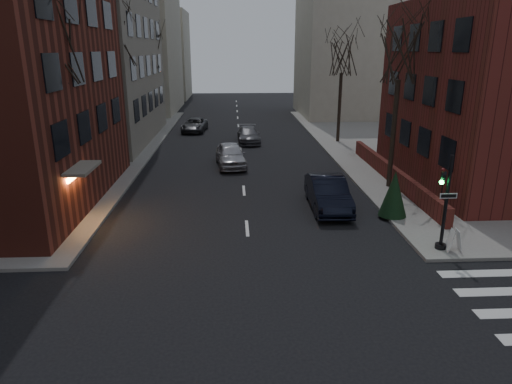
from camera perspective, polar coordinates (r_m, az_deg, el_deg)
low_wall_right at (r=29.78m, az=16.61°, el=2.22°), size 0.35×16.00×1.00m
building_distant_la at (r=64.70m, az=-16.57°, el=17.63°), size 14.00×16.00×18.00m
building_distant_ra at (r=60.13m, az=12.69°, el=17.01°), size 14.00×14.00×16.00m
building_distant_lb at (r=81.03m, az=-12.21°, el=16.37°), size 10.00×12.00×14.00m
traffic_signal at (r=20.08m, az=22.43°, el=-1.96°), size 0.76×0.44×4.00m
tree_left_a at (r=23.55m, az=-24.41°, el=16.85°), size 4.18×4.18×10.26m
tree_left_b at (r=35.05m, az=-17.32°, el=18.05°), size 4.40×4.40×10.80m
tree_left_c at (r=48.77m, az=-13.18°, el=16.98°), size 3.96×3.96×9.72m
tree_right_a at (r=27.71m, az=17.66°, el=16.51°), size 3.96×3.96×9.72m
tree_right_b at (r=41.16m, az=10.73°, el=16.48°), size 3.74×3.74×9.18m
streetlamp_near at (r=31.26m, az=-17.21°, el=9.59°), size 0.36×0.36×6.28m
streetlamp_far at (r=50.80m, az=-11.80°, el=12.78°), size 0.36×0.36×6.28m
parked_sedan at (r=24.31m, az=8.97°, el=-0.14°), size 1.87×5.21×1.71m
car_lane_silver at (r=32.92m, az=-3.20°, el=4.67°), size 2.48×5.04×1.66m
car_lane_gray at (r=41.33m, az=-0.93°, el=7.15°), size 2.07×4.81×1.38m
car_lane_far at (r=47.33m, az=-7.70°, el=8.30°), size 2.64×4.97×1.33m
sandwich_board at (r=20.53m, az=23.53°, el=-5.54°), size 0.51×0.64×0.93m
evergreen_shrub at (r=23.51m, az=16.86°, el=-0.18°), size 1.52×1.52×2.30m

